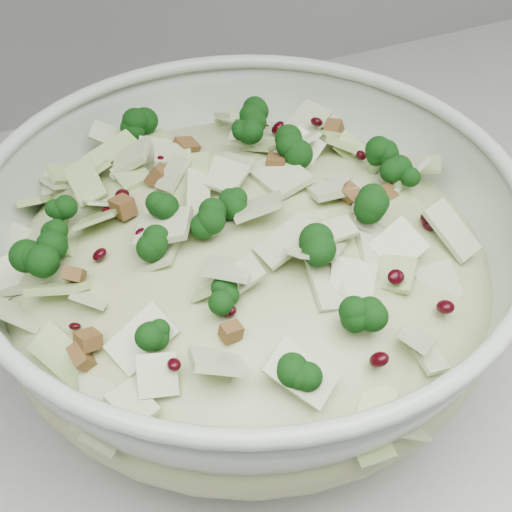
{
  "coord_description": "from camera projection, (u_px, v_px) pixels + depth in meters",
  "views": [
    {
      "loc": [
        0.44,
        1.27,
        1.33
      ],
      "look_at": [
        0.58,
        1.58,
        1.01
      ],
      "focal_mm": 50.0,
      "sensor_mm": 36.0,
      "label": 1
    }
  ],
  "objects": [
    {
      "name": "mixing_bowl",
      "position": [
        249.0,
        270.0,
        0.5
      ],
      "size": [
        0.38,
        0.38,
        0.15
      ],
      "rotation": [
        0.0,
        0.0,
        0.05
      ],
      "color": "#B1C3B1",
      "rests_on": "counter"
    },
    {
      "name": "salad",
      "position": [
        249.0,
        245.0,
        0.48
      ],
      "size": [
        0.44,
        0.44,
        0.15
      ],
      "rotation": [
        0.0,
        0.0,
        0.35
      ],
      "color": "#C4CC8C",
      "rests_on": "mixing_bowl"
    }
  ]
}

